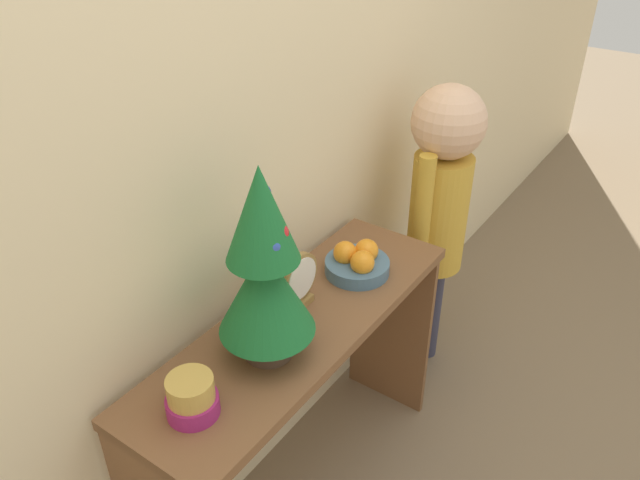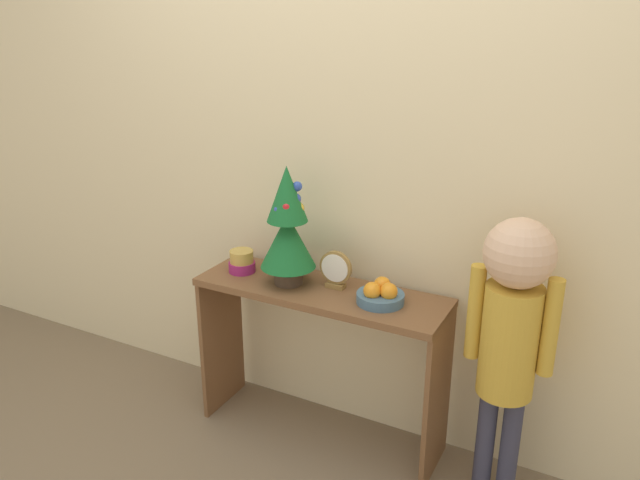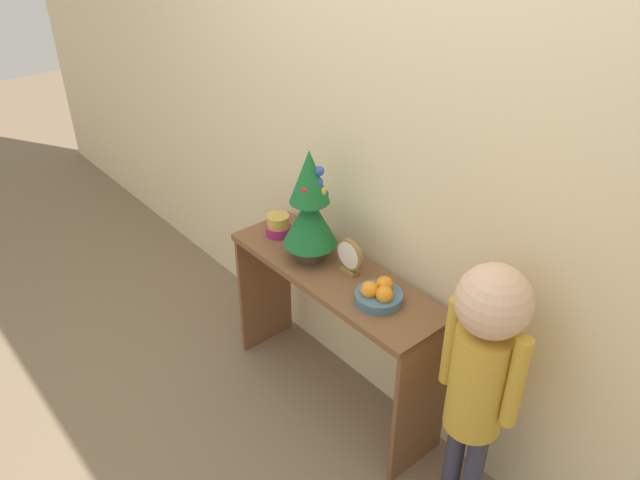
{
  "view_description": "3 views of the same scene",
  "coord_description": "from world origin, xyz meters",
  "px_view_note": "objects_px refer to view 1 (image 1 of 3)",
  "views": [
    {
      "loc": [
        -1.0,
        -0.6,
        1.73
      ],
      "look_at": [
        0.07,
        0.15,
        0.91
      ],
      "focal_mm": 35.0,
      "sensor_mm": 36.0,
      "label": 1
    },
    {
      "loc": [
        1.08,
        -1.89,
        1.76
      ],
      "look_at": [
        0.0,
        0.15,
        0.92
      ],
      "focal_mm": 35.0,
      "sensor_mm": 36.0,
      "label": 2
    },
    {
      "loc": [
        1.58,
        -1.26,
        2.17
      ],
      "look_at": [
        -0.06,
        0.14,
        0.83
      ],
      "focal_mm": 35.0,
      "sensor_mm": 36.0,
      "label": 3
    }
  ],
  "objects_px": {
    "fruit_bowl": "(357,262)",
    "singing_bowl": "(192,397)",
    "child_figure": "(441,193)",
    "desk_clock": "(299,281)",
    "mini_tree": "(264,267)"
  },
  "relations": [
    {
      "from": "mini_tree",
      "to": "fruit_bowl",
      "type": "relative_size",
      "value": 2.69
    },
    {
      "from": "fruit_bowl",
      "to": "desk_clock",
      "type": "xyz_separation_m",
      "value": [
        -0.22,
        0.04,
        0.04
      ]
    },
    {
      "from": "mini_tree",
      "to": "fruit_bowl",
      "type": "bearing_deg",
      "value": 0.57
    },
    {
      "from": "mini_tree",
      "to": "singing_bowl",
      "type": "bearing_deg",
      "value": 176.91
    },
    {
      "from": "mini_tree",
      "to": "desk_clock",
      "type": "relative_size",
      "value": 3.14
    },
    {
      "from": "mini_tree",
      "to": "desk_clock",
      "type": "height_order",
      "value": "mini_tree"
    },
    {
      "from": "fruit_bowl",
      "to": "singing_bowl",
      "type": "xyz_separation_m",
      "value": [
        -0.65,
        0.01,
        0.01
      ]
    },
    {
      "from": "fruit_bowl",
      "to": "child_figure",
      "type": "height_order",
      "value": "child_figure"
    },
    {
      "from": "mini_tree",
      "to": "fruit_bowl",
      "type": "xyz_separation_m",
      "value": [
        0.41,
        0.0,
        -0.21
      ]
    },
    {
      "from": "fruit_bowl",
      "to": "singing_bowl",
      "type": "height_order",
      "value": "singing_bowl"
    },
    {
      "from": "singing_bowl",
      "to": "desk_clock",
      "type": "height_order",
      "value": "desk_clock"
    },
    {
      "from": "mini_tree",
      "to": "fruit_bowl",
      "type": "height_order",
      "value": "mini_tree"
    },
    {
      "from": "mini_tree",
      "to": "child_figure",
      "type": "distance_m",
      "value": 0.93
    },
    {
      "from": "mini_tree",
      "to": "singing_bowl",
      "type": "xyz_separation_m",
      "value": [
        -0.24,
        0.01,
        -0.2
      ]
    },
    {
      "from": "fruit_bowl",
      "to": "singing_bowl",
      "type": "bearing_deg",
      "value": 179.21
    }
  ]
}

